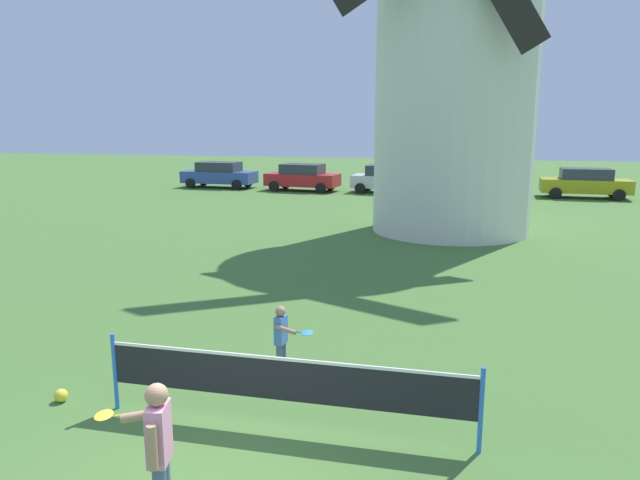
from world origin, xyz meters
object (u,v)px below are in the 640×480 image
(player_far, at_px, (282,336))
(parked_car_green, at_px, (485,181))
(stray_ball, at_px, (61,395))
(parked_car_silver, at_px, (387,179))
(parked_car_mustard, at_px, (585,183))
(player_near, at_px, (157,446))
(parked_car_red, at_px, (302,177))
(windmill, at_px, (458,30))
(parked_car_blue, at_px, (219,174))
(tennis_net, at_px, (285,380))

(player_far, relative_size, parked_car_green, 0.29)
(stray_ball, distance_m, parked_car_silver, 26.34)
(parked_car_silver, relative_size, parked_car_mustard, 0.89)
(parked_car_mustard, bearing_deg, player_near, -108.13)
(parked_car_green, bearing_deg, player_near, -98.50)
(stray_ball, distance_m, parked_car_mustard, 29.02)
(player_far, height_order, stray_ball, player_far)
(player_near, relative_size, parked_car_red, 0.34)
(windmill, relative_size, stray_ball, 71.87)
(player_near, relative_size, parked_car_green, 0.39)
(parked_car_blue, height_order, parked_car_red, same)
(player_far, bearing_deg, parked_car_mustard, 69.71)
(tennis_net, bearing_deg, player_far, 107.75)
(player_far, relative_size, parked_car_silver, 0.28)
(parked_car_blue, distance_m, parked_car_green, 15.68)
(player_far, distance_m, parked_car_blue, 27.63)
(player_near, bearing_deg, parked_car_mustard, 71.87)
(windmill, height_order, player_near, windmill)
(player_near, xyz_separation_m, parked_car_silver, (-1.13, 28.32, -0.04))
(tennis_net, height_order, parked_car_mustard, parked_car_mustard)
(parked_car_blue, distance_m, parked_car_red, 5.42)
(parked_car_silver, bearing_deg, parked_car_red, -179.25)
(windmill, bearing_deg, player_near, -98.40)
(parked_car_red, bearing_deg, parked_car_blue, 174.58)
(parked_car_mustard, bearing_deg, windmill, -120.86)
(windmill, height_order, parked_car_green, windmill)
(windmill, distance_m, player_near, 18.35)
(parked_car_blue, relative_size, parked_car_mustard, 1.01)
(windmill, xyz_separation_m, parked_car_silver, (-3.65, 11.24, -6.24))
(tennis_net, relative_size, parked_car_silver, 1.24)
(windmill, bearing_deg, parked_car_blue, 140.04)
(stray_ball, bearing_deg, parked_car_blue, 108.15)
(player_far, relative_size, stray_ball, 5.87)
(parked_car_silver, bearing_deg, stray_ball, -93.33)
(tennis_net, height_order, parked_car_blue, parked_car_blue)
(tennis_net, distance_m, stray_ball, 3.40)
(windmill, xyz_separation_m, player_near, (-2.52, -17.08, -6.20))
(parked_car_blue, height_order, parked_car_silver, same)
(parked_car_silver, height_order, parked_car_green, same)
(parked_car_silver, bearing_deg, tennis_net, -86.04)
(windmill, xyz_separation_m, player_far, (-2.36, -13.40, -6.41))
(tennis_net, xyz_separation_m, parked_car_silver, (-1.82, 26.28, 0.12))
(tennis_net, xyz_separation_m, parked_car_mustard, (8.63, 26.42, 0.13))
(windmill, relative_size, parked_car_red, 3.12)
(windmill, bearing_deg, stray_ball, -109.01)
(parked_car_silver, xyz_separation_m, parked_car_green, (5.38, 0.11, 0.00))
(windmill, height_order, tennis_net, windmill)
(stray_ball, bearing_deg, tennis_net, 0.08)
(stray_ball, relative_size, parked_car_mustard, 0.04)
(tennis_net, relative_size, stray_ball, 26.07)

